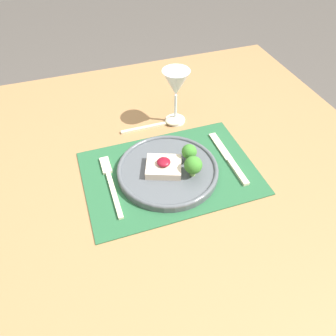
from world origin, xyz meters
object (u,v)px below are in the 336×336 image
fork (110,181)px  wine_glass_near (176,85)px  spoon (169,122)px  dinner_plate (169,169)px  knife (230,161)px

fork → wine_glass_near: wine_glass_near is taller
fork → spoon: (0.22, 0.18, 0.00)m
fork → spoon: 0.29m
fork → spoon: bearing=41.4°
dinner_plate → wine_glass_near: 0.25m
fork → knife: 0.32m
dinner_plate → knife: 0.17m
dinner_plate → knife: dinner_plate is taller
wine_glass_near → dinner_plate: bearing=-113.5°
dinner_plate → knife: (0.17, -0.01, -0.01)m
fork → spoon: size_ratio=1.08×
fork → knife: (0.32, -0.03, -0.00)m
dinner_plate → fork: (-0.15, 0.02, -0.01)m
fork → wine_glass_near: 0.33m
knife → spoon: size_ratio=1.08×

